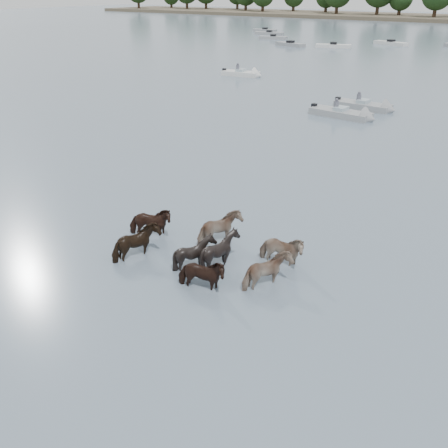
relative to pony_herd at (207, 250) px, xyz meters
The scene contains 6 objects.
ground 2.26m from the pony_herd, 33.83° to the right, with size 400.00×400.00×0.00m, color #4A5A6A.
shoreline 163.64m from the pony_herd, 114.62° to the left, with size 160.00×30.00×1.00m, color #4C4233.
pony_herd is the anchor object (origin of this frame).
motorboat_a 26.28m from the pony_herd, 96.61° to the left, with size 5.02×1.87×1.92m.
motorboat_b 22.89m from the pony_herd, 98.76° to the left, with size 5.26×2.10×1.92m.
motorboat_f 39.23m from the pony_herd, 119.87° to the left, with size 4.72×2.15×1.92m.
Camera 1 is at (6.92, -10.52, 8.74)m, focal length 38.51 mm.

